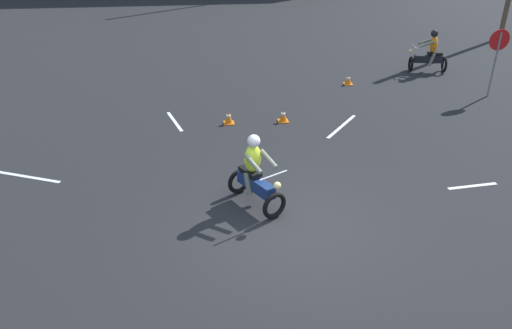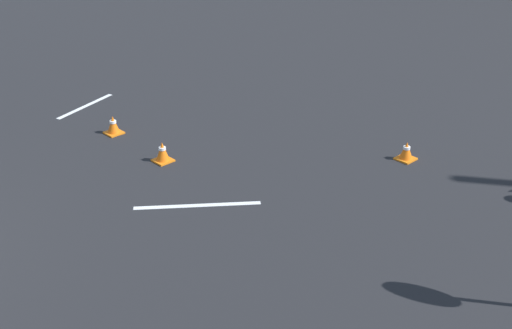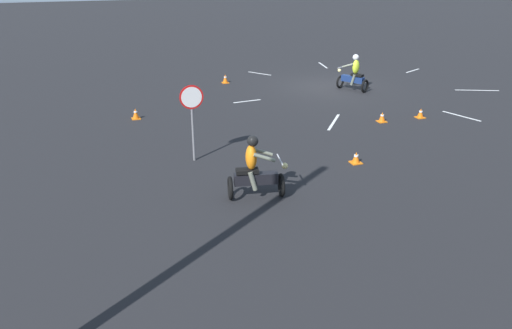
# 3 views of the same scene
# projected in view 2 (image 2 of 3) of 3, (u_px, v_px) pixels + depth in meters

# --- Properties ---
(traffic_cone_near_left) EXTENTS (0.32, 0.32, 0.37)m
(traffic_cone_near_left) POSITION_uv_depth(u_px,v_px,m) (113.00, 125.00, 13.94)
(traffic_cone_near_left) COLOR orange
(traffic_cone_near_left) RESTS_ON ground
(traffic_cone_near_right) EXTENTS (0.32, 0.32, 0.37)m
(traffic_cone_near_right) POSITION_uv_depth(u_px,v_px,m) (162.00, 152.00, 12.83)
(traffic_cone_near_right) COLOR orange
(traffic_cone_near_right) RESTS_ON ground
(traffic_cone_mid_center) EXTENTS (0.32, 0.32, 0.35)m
(traffic_cone_mid_center) POSITION_uv_depth(u_px,v_px,m) (406.00, 151.00, 12.90)
(traffic_cone_mid_center) COLOR orange
(traffic_cone_mid_center) RESTS_ON ground
(lane_stripe_ne) EXTENTS (1.34, 1.67, 0.01)m
(lane_stripe_ne) POSITION_uv_depth(u_px,v_px,m) (197.00, 205.00, 11.45)
(lane_stripe_ne) COLOR silver
(lane_stripe_ne) RESTS_ON ground
(lane_stripe_n) EXTENTS (0.56, 1.61, 0.01)m
(lane_stripe_n) POSITION_uv_depth(u_px,v_px,m) (85.00, 106.00, 15.30)
(lane_stripe_n) COLOR silver
(lane_stripe_n) RESTS_ON ground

